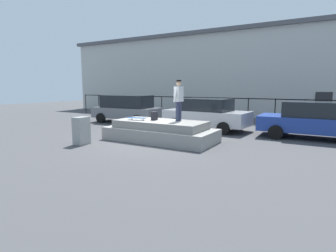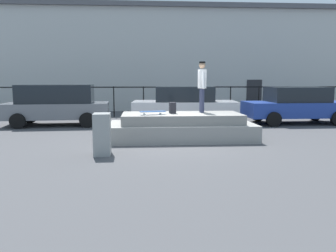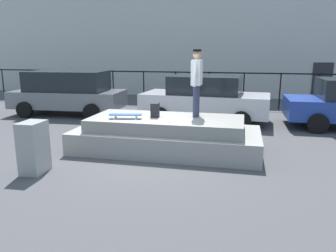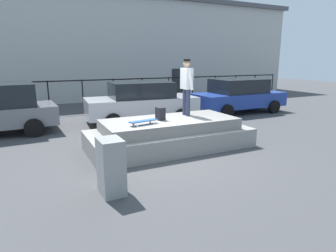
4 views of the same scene
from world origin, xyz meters
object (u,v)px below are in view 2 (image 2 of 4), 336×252
(skateboard, at_px, (153,112))
(utility_box, at_px, (102,134))
(backpack, at_px, (173,108))
(skateboarder, at_px, (202,83))
(car_grey_hatchback_near, at_px, (57,104))
(car_silver_sedan_mid, at_px, (185,105))
(car_blue_sedan_far, at_px, (296,105))

(skateboard, bearing_deg, utility_box, -127.19)
(skateboard, distance_m, backpack, 0.79)
(skateboard, xyz_separation_m, utility_box, (-1.42, -1.87, -0.42))
(skateboarder, xyz_separation_m, car_grey_hatchback_near, (-5.83, 3.73, -0.94))
(skateboard, distance_m, utility_box, 2.38)
(skateboard, bearing_deg, car_silver_sedan_mid, 69.99)
(car_blue_sedan_far, xyz_separation_m, utility_box, (-8.16, -6.16, -0.30))
(skateboarder, bearing_deg, car_silver_sedan_mid, 92.72)
(skateboard, relative_size, utility_box, 0.76)
(car_grey_hatchback_near, bearing_deg, backpack, -40.12)
(skateboard, bearing_deg, skateboarder, 22.29)
(backpack, height_order, car_silver_sedan_mid, car_silver_sedan_mid)
(car_silver_sedan_mid, bearing_deg, skateboarder, -87.28)
(skateboarder, relative_size, utility_box, 1.55)
(utility_box, bearing_deg, car_blue_sedan_far, 35.40)
(backpack, height_order, utility_box, backpack)
(skateboarder, xyz_separation_m, backpack, (-1.04, -0.31, -0.82))
(backpack, height_order, car_blue_sedan_far, car_blue_sedan_far)
(skateboarder, bearing_deg, backpack, -163.57)
(skateboard, distance_m, car_blue_sedan_far, 7.99)
(car_grey_hatchback_near, height_order, utility_box, car_grey_hatchback_near)
(car_silver_sedan_mid, bearing_deg, car_blue_sedan_far, 0.41)
(backpack, bearing_deg, car_blue_sedan_far, 117.55)
(car_blue_sedan_far, relative_size, utility_box, 4.20)
(skateboard, bearing_deg, car_grey_hatchback_near, 132.85)
(backpack, relative_size, utility_box, 0.33)
(backpack, relative_size, car_silver_sedan_mid, 0.08)
(backpack, xyz_separation_m, car_grey_hatchback_near, (-4.79, 4.04, -0.13))
(backpack, distance_m, utility_box, 3.13)
(skateboarder, height_order, backpack, skateboarder)
(car_grey_hatchback_near, xyz_separation_m, car_blue_sedan_far, (10.85, -0.14, -0.08))
(car_grey_hatchback_near, relative_size, car_blue_sedan_far, 0.97)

